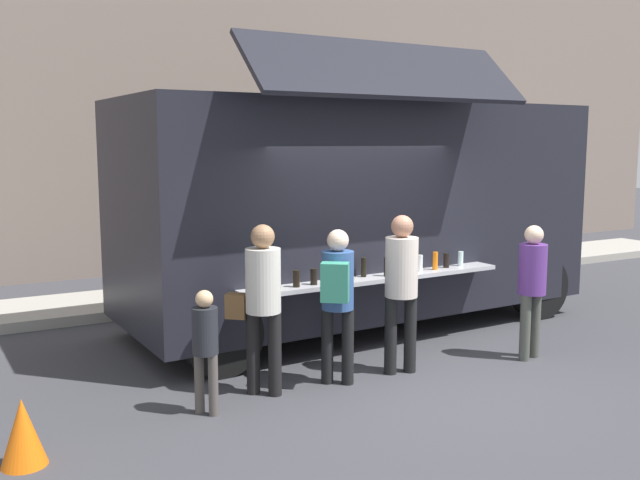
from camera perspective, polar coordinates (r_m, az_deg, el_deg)
ground_plane at (r=7.81m, az=7.67°, el=-11.18°), size 60.00×60.00×0.00m
curb_strip at (r=11.15m, az=-22.55°, el=-5.49°), size 28.00×1.60×0.15m
building_behind at (r=14.96m, az=-21.33°, el=13.72°), size 32.00×2.40×8.38m
food_truck_main at (r=9.73m, az=3.05°, el=2.73°), size 6.45×3.37×3.70m
traffic_cone_orange at (r=6.23m, az=-22.87°, el=-14.11°), size 0.36×0.36×0.55m
trash_bin at (r=14.21m, az=12.25°, el=-0.68°), size 0.60×0.60×0.92m
customer_front_ordering at (r=7.77m, az=6.59°, el=-3.21°), size 0.36×0.36×1.76m
customer_mid_with_backpack at (r=7.35m, az=1.40°, el=-4.14°), size 0.49×0.53×1.65m
customer_rear_waiting at (r=7.09m, az=-4.73°, el=-4.43°), size 0.51×0.49×1.74m
customer_extra_browsing at (r=8.61m, az=16.76°, el=-3.09°), size 0.33×0.32×1.59m
child_near_queue at (r=6.72m, az=-9.25°, el=-8.03°), size 0.24×0.24×1.19m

